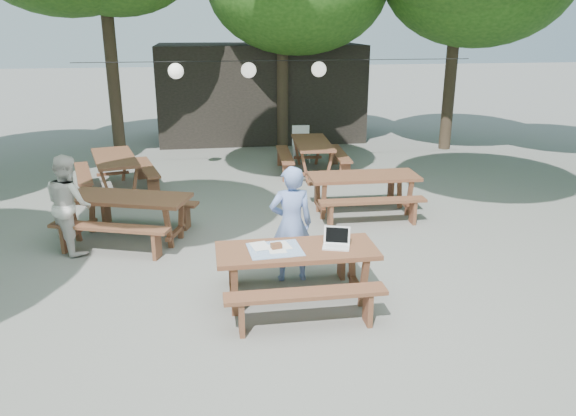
% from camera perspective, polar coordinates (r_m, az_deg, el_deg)
% --- Properties ---
extents(ground, '(80.00, 80.00, 0.00)m').
position_cam_1_polar(ground, '(7.75, 1.76, -7.86)').
color(ground, '#60605C').
rests_on(ground, ground).
extents(pavilion, '(6.00, 3.00, 2.80)m').
position_cam_1_polar(pavilion, '(17.54, -2.92, 11.75)').
color(pavilion, black).
rests_on(pavilion, ground).
extents(main_picnic_table, '(2.00, 1.58, 0.75)m').
position_cam_1_polar(main_picnic_table, '(7.14, 0.86, -6.81)').
color(main_picnic_table, brown).
rests_on(main_picnic_table, ground).
extents(picnic_table_nw, '(2.31, 2.12, 0.75)m').
position_cam_1_polar(picnic_table_nw, '(9.54, -15.90, -0.92)').
color(picnic_table_nw, brown).
rests_on(picnic_table_nw, ground).
extents(picnic_table_ne, '(2.02, 1.62, 0.75)m').
position_cam_1_polar(picnic_table_ne, '(10.53, 7.62, 1.46)').
color(picnic_table_ne, brown).
rests_on(picnic_table_ne, ground).
extents(picnic_table_far_w, '(1.98, 2.22, 0.75)m').
position_cam_1_polar(picnic_table_far_w, '(12.43, -17.08, 3.42)').
color(picnic_table_far_w, brown).
rests_on(picnic_table_far_w, ground).
extents(picnic_table_far_e, '(1.69, 2.04, 0.75)m').
position_cam_1_polar(picnic_table_far_e, '(13.37, 2.47, 5.24)').
color(picnic_table_far_e, brown).
rests_on(picnic_table_far_e, ground).
extents(woman, '(0.59, 0.39, 1.63)m').
position_cam_1_polar(woman, '(7.62, 0.33, -1.66)').
color(woman, '#748ED4').
rests_on(woman, ground).
extents(second_person, '(0.91, 0.95, 1.54)m').
position_cam_1_polar(second_person, '(9.24, -21.37, 0.39)').
color(second_person, silver).
rests_on(second_person, ground).
extents(plastic_chair, '(0.47, 0.47, 0.90)m').
position_cam_1_polar(plastic_chair, '(14.49, 1.36, 5.76)').
color(plastic_chair, white).
rests_on(plastic_chair, ground).
extents(laptop, '(0.39, 0.35, 0.24)m').
position_cam_1_polar(laptop, '(7.07, 4.95, -3.40)').
color(laptop, white).
rests_on(laptop, main_picnic_table).
extents(tabletop_clutter, '(0.69, 0.59, 0.08)m').
position_cam_1_polar(tabletop_clutter, '(6.96, -1.33, -4.13)').
color(tabletop_clutter, '#356BB5').
rests_on(tabletop_clutter, main_picnic_table).
extents(paper_lanterns, '(9.00, 0.34, 0.38)m').
position_cam_1_polar(paper_lanterns, '(12.92, -3.96, 13.82)').
color(paper_lanterns, black).
rests_on(paper_lanterns, ground).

